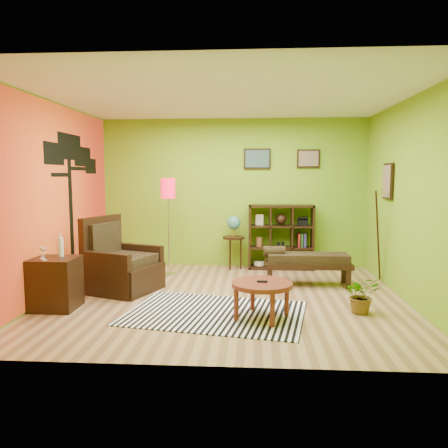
# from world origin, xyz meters

# --- Properties ---
(ground) EXTENTS (5.00, 5.00, 0.00)m
(ground) POSITION_xyz_m (0.00, 0.00, 0.00)
(ground) COLOR tan
(ground) RESTS_ON ground
(room_shell) EXTENTS (5.04, 4.54, 2.82)m
(room_shell) POSITION_xyz_m (-0.09, 0.01, 1.80)
(room_shell) COLOR #77AA1D
(room_shell) RESTS_ON ground
(zebra_rug) EXTENTS (2.44, 1.88, 0.01)m
(zebra_rug) POSITION_xyz_m (-0.09, -0.71, 0.01)
(zebra_rug) COLOR white
(zebra_rug) RESTS_ON ground
(coffee_table) EXTENTS (0.74, 0.74, 0.47)m
(coffee_table) POSITION_xyz_m (0.49, -0.87, 0.39)
(coffee_table) COLOR maroon
(coffee_table) RESTS_ON ground
(armchair) EXTENTS (1.17, 1.16, 1.12)m
(armchair) POSITION_xyz_m (-1.63, 0.32, 0.34)
(armchair) COLOR black
(armchair) RESTS_ON ground
(side_cabinet) EXTENTS (0.57, 0.52, 0.99)m
(side_cabinet) POSITION_xyz_m (-2.20, -0.65, 0.34)
(side_cabinet) COLOR black
(side_cabinet) RESTS_ON ground
(floor_lamp) EXTENTS (0.25, 0.25, 1.69)m
(floor_lamp) POSITION_xyz_m (-1.08, 1.36, 1.37)
(floor_lamp) COLOR silver
(floor_lamp) RESTS_ON ground
(globe_table) EXTENTS (0.41, 0.41, 1.00)m
(globe_table) POSITION_xyz_m (0.02, 1.94, 0.76)
(globe_table) COLOR black
(globe_table) RESTS_ON ground
(cube_shelf) EXTENTS (1.20, 0.35, 1.20)m
(cube_shelf) POSITION_xyz_m (0.91, 2.03, 0.60)
(cube_shelf) COLOR black
(cube_shelf) RESTS_ON ground
(bench) EXTENTS (1.38, 0.49, 0.63)m
(bench) POSITION_xyz_m (1.21, 0.80, 0.40)
(bench) COLOR black
(bench) RESTS_ON ground
(potted_plant) EXTENTS (0.55, 0.58, 0.37)m
(potted_plant) POSITION_xyz_m (1.76, -0.57, 0.19)
(potted_plant) COLOR #26661E
(potted_plant) RESTS_ON ground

